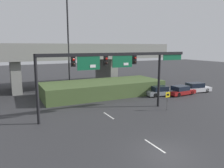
{
  "coord_description": "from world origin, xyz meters",
  "views": [
    {
      "loc": [
        -9.25,
        -10.73,
        7.1
      ],
      "look_at": [
        0.0,
        8.13,
        3.45
      ],
      "focal_mm": 35.0,
      "sensor_mm": 36.0,
      "label": 1
    }
  ],
  "objects_px": {
    "highway_light_pole_near": "(68,36)",
    "parked_sedan_near_right": "(160,91)",
    "parked_sedan_far_right": "(195,88)",
    "parked_sedan_mid_right": "(181,91)",
    "signal_gantry": "(115,64)",
    "speed_limit_sign": "(168,98)"
  },
  "relations": [
    {
      "from": "speed_limit_sign",
      "to": "parked_sedan_mid_right",
      "type": "relative_size",
      "value": 0.48
    },
    {
      "from": "parked_sedan_far_right",
      "to": "parked_sedan_mid_right",
      "type": "bearing_deg",
      "value": -166.22
    },
    {
      "from": "signal_gantry",
      "to": "parked_sedan_far_right",
      "type": "height_order",
      "value": "signal_gantry"
    },
    {
      "from": "highway_light_pole_near",
      "to": "parked_sedan_mid_right",
      "type": "distance_m",
      "value": 18.73
    },
    {
      "from": "highway_light_pole_near",
      "to": "parked_sedan_far_right",
      "type": "xyz_separation_m",
      "value": [
        17.55,
        -8.94,
        -7.93
      ]
    },
    {
      "from": "highway_light_pole_near",
      "to": "parked_sedan_mid_right",
      "type": "height_order",
      "value": "highway_light_pole_near"
    },
    {
      "from": "speed_limit_sign",
      "to": "parked_sedan_far_right",
      "type": "xyz_separation_m",
      "value": [
        10.48,
        5.79,
        -0.72
      ]
    },
    {
      "from": "speed_limit_sign",
      "to": "parked_sedan_mid_right",
      "type": "xyz_separation_m",
      "value": [
        7.04,
        5.34,
        -0.77
      ]
    },
    {
      "from": "highway_light_pole_near",
      "to": "parked_sedan_far_right",
      "type": "relative_size",
      "value": 3.35
    },
    {
      "from": "signal_gantry",
      "to": "parked_sedan_mid_right",
      "type": "bearing_deg",
      "value": 15.66
    },
    {
      "from": "parked_sedan_near_right",
      "to": "parked_sedan_far_right",
      "type": "height_order",
      "value": "parked_sedan_far_right"
    },
    {
      "from": "highway_light_pole_near",
      "to": "parked_sedan_far_right",
      "type": "distance_m",
      "value": 21.23
    },
    {
      "from": "highway_light_pole_near",
      "to": "parked_sedan_near_right",
      "type": "xyz_separation_m",
      "value": [
        11.04,
        -8.48,
        -7.97
      ]
    },
    {
      "from": "parked_sedan_near_right",
      "to": "parked_sedan_mid_right",
      "type": "height_order",
      "value": "parked_sedan_near_right"
    },
    {
      "from": "parked_sedan_far_right",
      "to": "signal_gantry",
      "type": "bearing_deg",
      "value": -159.63
    },
    {
      "from": "speed_limit_sign",
      "to": "signal_gantry",
      "type": "bearing_deg",
      "value": 162.59
    },
    {
      "from": "highway_light_pole_near",
      "to": "parked_sedan_far_right",
      "type": "bearing_deg",
      "value": -26.99
    },
    {
      "from": "speed_limit_sign",
      "to": "parked_sedan_near_right",
      "type": "distance_m",
      "value": 7.44
    },
    {
      "from": "parked_sedan_far_right",
      "to": "highway_light_pole_near",
      "type": "bearing_deg",
      "value": 159.43
    },
    {
      "from": "signal_gantry",
      "to": "speed_limit_sign",
      "type": "xyz_separation_m",
      "value": [
        5.67,
        -1.78,
        -3.86
      ]
    },
    {
      "from": "highway_light_pole_near",
      "to": "parked_sedan_mid_right",
      "type": "bearing_deg",
      "value": -33.62
    },
    {
      "from": "signal_gantry",
      "to": "parked_sedan_near_right",
      "type": "height_order",
      "value": "signal_gantry"
    }
  ]
}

